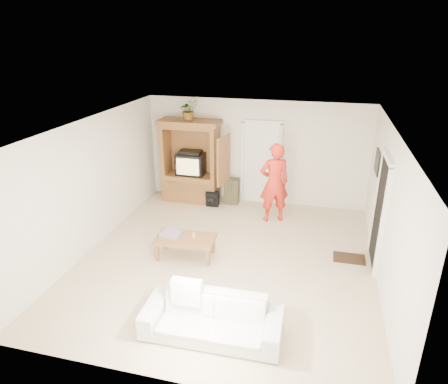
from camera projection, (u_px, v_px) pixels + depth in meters
The scene contains 19 objects.
floor at pixel (227, 259), 7.74m from camera, with size 6.00×6.00×0.00m, color tan.
ceiling at pixel (227, 127), 6.76m from camera, with size 6.00×6.00×0.00m, color white.
wall_back at pixel (256, 152), 9.95m from camera, with size 5.50×5.50×0.00m, color silver.
wall_front at pixel (165, 296), 4.55m from camera, with size 5.50×5.50×0.00m, color silver.
wall_left at pixel (92, 184), 7.87m from camera, with size 6.00×6.00×0.00m, color silver.
wall_right at pixel (388, 213), 6.63m from camera, with size 6.00×6.00×0.00m, color silver.
armoire at pixel (192, 166), 10.15m from camera, with size 1.82×1.14×2.10m.
door_back at pixel (261, 164), 9.99m from camera, with size 0.85×0.05×2.04m, color white.
doorway_right at pixel (380, 213), 7.28m from camera, with size 0.05×0.90×2.04m, color black.
framed_picture at pixel (377, 162), 8.23m from camera, with size 0.03×0.60×0.48m, color black.
doormat at pixel (349, 258), 7.75m from camera, with size 0.60×0.40×0.02m, color #382316.
plant at pixel (189, 110), 9.59m from camera, with size 0.44×0.38×0.49m, color #4C7238.
man at pixel (274, 183), 9.01m from camera, with size 0.67×0.44×1.85m, color red.
sofa at pixel (212, 318), 5.71m from camera, with size 2.00×0.78×0.58m, color silver.
coffee_table at pixel (185, 240), 7.69m from camera, with size 1.17×0.69×0.42m.
towel at pixel (171, 234), 7.72m from camera, with size 0.38×0.28×0.08m, color #DC4B49.
candle at pixel (194, 235), 7.66m from camera, with size 0.08×0.08×0.10m, color tan.
backpack_black at pixel (213, 199), 10.01m from camera, with size 0.31×0.18×0.39m, color black, non-canonical shape.
backpack_olive at pixel (232, 191), 10.14m from camera, with size 0.35×0.26×0.67m, color #47442B, non-canonical shape.
Camera 1 is at (1.58, -6.50, 4.11)m, focal length 32.00 mm.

